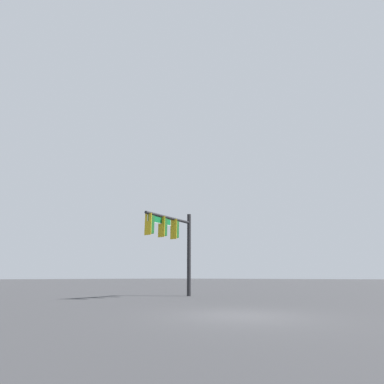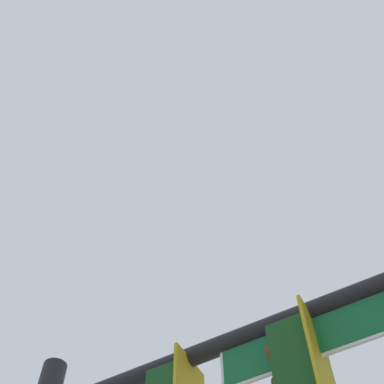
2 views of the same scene
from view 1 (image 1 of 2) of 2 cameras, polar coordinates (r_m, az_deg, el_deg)
ground_plane at (r=10.60m, az=9.44°, el=-22.24°), size 400.00×400.00×0.00m
signal_pole_near at (r=19.78m, az=-3.41°, el=-8.39°), size 4.52×0.77×5.51m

